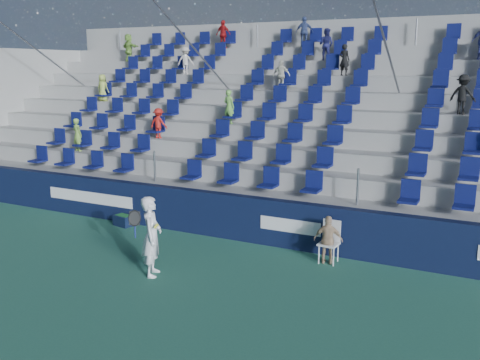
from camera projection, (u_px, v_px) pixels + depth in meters
name	position (u px, v px, depth m)	size (l,w,h in m)	color
ground	(173.00, 281.00, 11.48)	(70.00, 70.00, 0.00)	#2F6F57
sponsor_wall	(239.00, 217.00, 14.11)	(24.00, 0.32, 1.20)	#0E1635
grandstand	(306.00, 137.00, 18.23)	(24.00, 8.17, 6.63)	#979792
tennis_player	(152.00, 236.00, 11.62)	(0.73, 0.77, 1.78)	white
line_judge_chair	(330.00, 238.00, 12.51)	(0.46, 0.47, 0.99)	white
line_judge	(328.00, 240.00, 12.38)	(0.67, 0.28, 1.15)	tan
ball_bin	(124.00, 220.00, 15.41)	(0.62, 0.47, 0.32)	black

